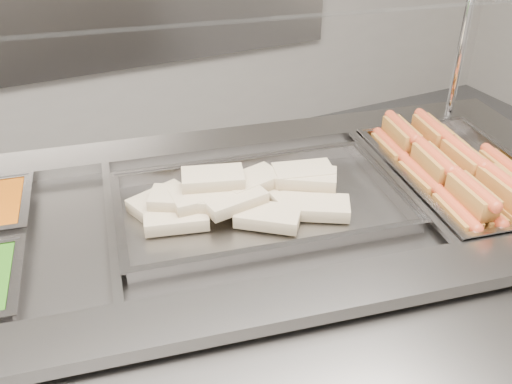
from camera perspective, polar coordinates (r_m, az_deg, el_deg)
name	(u,v)px	position (r m, az deg, el deg)	size (l,w,h in m)	color
steam_counter	(239,334)	(1.78, -1.70, -14.05)	(2.12, 1.23, 0.95)	gray
tray_rail	(305,379)	(1.12, 4.93, -18.18)	(1.92, 0.72, 0.06)	gray
sneeze_guard	(212,29)	(1.52, -4.39, 15.97)	(1.78, 0.63, 0.47)	silver
pan_hotdogs	(460,183)	(1.75, 19.69, 0.90)	(0.46, 0.64, 0.11)	gray
pan_wraps	(260,208)	(1.50, 0.39, -1.62)	(0.79, 0.55, 0.07)	gray
hotdogs_in_buns	(458,170)	(1.71, 19.52, 2.04)	(0.38, 0.59, 0.12)	#944F1F
tortilla_wraps	(238,195)	(1.49, -1.78, -0.26)	(0.55, 0.36, 0.10)	tan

